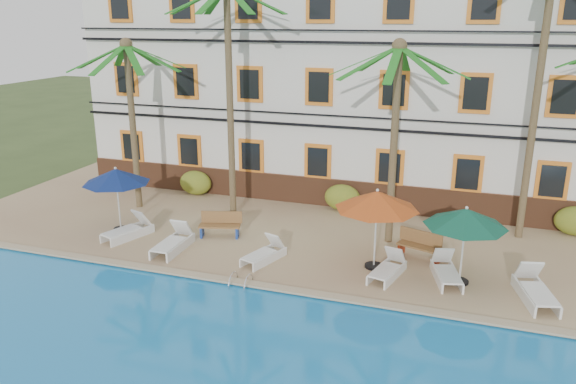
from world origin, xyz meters
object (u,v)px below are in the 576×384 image
(lounger_d, at_px, (388,269))
(bench_left, at_px, (220,224))
(bench_right, at_px, (421,245))
(lounger_b, at_px, (173,242))
(umbrella_blue, at_px, (116,176))
(palm_c, at_px, (396,113))
(pool_ladder, at_px, (241,285))
(palm_a, at_px, (131,99))
(lounger_c, at_px, (264,253))
(lounger_a, at_px, (128,230))
(lounger_f, at_px, (535,290))
(palm_d, at_px, (542,62))
(lounger_e, at_px, (446,271))
(umbrella_red, at_px, (377,201))
(umbrella_green, at_px, (466,218))
(palm_b, at_px, (229,71))

(lounger_d, bearing_deg, bench_left, 167.59)
(bench_left, relative_size, bench_right, 1.00)
(lounger_b, bearing_deg, umbrella_blue, 159.53)
(palm_c, bearing_deg, pool_ladder, -127.09)
(lounger_d, bearing_deg, palm_c, 98.20)
(palm_a, xyz_separation_m, lounger_c, (6.99, -3.47, -4.28))
(lounger_a, distance_m, lounger_f, 13.69)
(palm_a, relative_size, palm_c, 0.98)
(palm_d, xyz_separation_m, lounger_d, (-4.05, -4.81, -6.01))
(lounger_b, bearing_deg, bench_right, 13.96)
(palm_a, distance_m, lounger_d, 12.30)
(lounger_f, bearing_deg, bench_left, 171.54)
(palm_d, relative_size, lounger_b, 4.99)
(lounger_a, bearing_deg, lounger_c, -3.63)
(lounger_e, xyz_separation_m, bench_left, (-8.09, 1.05, 0.19))
(palm_a, xyz_separation_m, umbrella_blue, (0.86, -2.59, -2.44))
(palm_c, bearing_deg, palm_a, 177.53)
(umbrella_red, bearing_deg, umbrella_green, -5.62)
(palm_b, relative_size, lounger_b, 4.51)
(palm_c, distance_m, lounger_e, 5.48)
(umbrella_green, height_order, lounger_a, umbrella_green)
(lounger_a, bearing_deg, pool_ladder, -22.24)
(lounger_b, xyz_separation_m, pool_ladder, (3.23, -1.67, -0.30))
(palm_c, height_order, lounger_b, palm_c)
(palm_d, bearing_deg, palm_a, -174.52)
(bench_left, bearing_deg, lounger_d, -12.41)
(umbrella_green, xyz_separation_m, bench_right, (-1.32, 1.47, -1.62))
(bench_left, height_order, bench_right, same)
(lounger_b, height_order, bench_left, lounger_b)
(lounger_f, xyz_separation_m, bench_right, (-3.39, 1.91, 0.15))
(lounger_d, xyz_separation_m, pool_ladder, (-4.10, -1.96, -0.27))
(lounger_b, bearing_deg, lounger_a, 166.18)
(palm_b, distance_m, lounger_f, 12.91)
(lounger_d, height_order, bench_right, bench_right)
(bench_left, xyz_separation_m, pool_ladder, (2.25, -3.36, -0.47))
(umbrella_red, distance_m, lounger_f, 5.16)
(palm_a, relative_size, umbrella_red, 2.61)
(lounger_a, bearing_deg, umbrella_red, 1.88)
(bench_left, distance_m, pool_ladder, 4.07)
(palm_c, xyz_separation_m, pool_ladder, (-3.68, -4.87, -4.62))
(pool_ladder, bearing_deg, bench_left, 123.87)
(umbrella_green, height_order, bench_left, umbrella_green)
(palm_d, distance_m, umbrella_red, 7.43)
(lounger_e, height_order, bench_right, bench_right)
(umbrella_red, distance_m, lounger_e, 3.01)
(palm_d, height_order, lounger_e, palm_d)
(lounger_e, xyz_separation_m, lounger_f, (2.47, -0.52, 0.03))
(umbrella_blue, bearing_deg, lounger_a, -37.30)
(palm_d, bearing_deg, bench_right, -136.40)
(lounger_f, bearing_deg, lounger_e, 168.19)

